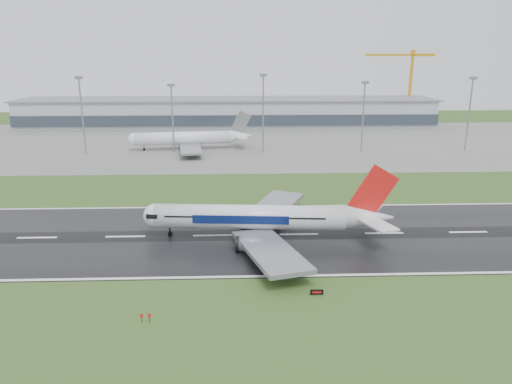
{
  "coord_description": "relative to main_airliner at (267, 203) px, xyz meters",
  "views": [
    {
      "loc": [
        6.25,
        -104.2,
        39.99
      ],
      "look_at": [
        10.45,
        12.0,
        7.0
      ],
      "focal_mm": 33.73,
      "sensor_mm": 36.0,
      "label": 1
    }
  ],
  "objects": [
    {
      "name": "floodmast_3",
      "position": [
        4.23,
        101.83,
        7.47
      ],
      "size": [
        0.64,
        0.64,
        31.72
      ],
      "primitive_type": "cylinder",
      "color": "gray",
      "rests_on": "ground"
    },
    {
      "name": "main_airliner",
      "position": [
        0.0,
        0.0,
        0.0
      ],
      "size": [
        60.32,
        57.87,
        16.58
      ],
      "primitive_type": null,
      "rotation": [
        0.0,
        0.0,
        -0.08
      ],
      "color": "silver",
      "rests_on": "runway"
    },
    {
      "name": "parked_airliner",
      "position": [
        -28.44,
        109.02,
        -0.26
      ],
      "size": [
        60.95,
        57.67,
        16.1
      ],
      "primitive_type": null,
      "rotation": [
        0.0,
        0.0,
        0.13
      ],
      "color": "white",
      "rests_on": "apron"
    },
    {
      "name": "floodmast_2",
      "position": [
        -34.01,
        101.83,
        5.49
      ],
      "size": [
        0.64,
        0.64,
        27.75
      ],
      "primitive_type": "cylinder",
      "color": "gray",
      "rests_on": "ground"
    },
    {
      "name": "runway_sign",
      "position": [
        7.06,
        -27.48,
        -7.87
      ],
      "size": [
        2.28,
        0.91,
        1.04
      ],
      "primitive_type": null,
      "rotation": [
        0.0,
        0.0,
        0.29
      ],
      "color": "black",
      "rests_on": "ground"
    },
    {
      "name": "floodmast_5",
      "position": [
        92.85,
        101.83,
        6.8
      ],
      "size": [
        0.64,
        0.64,
        30.39
      ],
      "primitive_type": "cylinder",
      "color": "gray",
      "rests_on": "ground"
    },
    {
      "name": "apron",
      "position": [
        -12.45,
        126.83,
        -8.35
      ],
      "size": [
        400.0,
        130.0,
        0.08
      ],
      "primitive_type": "cube",
      "color": "slate",
      "rests_on": "ground"
    },
    {
      "name": "tower_crane",
      "position": [
        101.7,
        201.83,
        13.4
      ],
      "size": [
        44.15,
        4.81,
        43.58
      ],
      "primitive_type": null,
      "rotation": [
        0.0,
        0.0,
        0.05
      ],
      "color": "#C7910F",
      "rests_on": "ground"
    },
    {
      "name": "floodmast_4",
      "position": [
        46.98,
        101.83,
        5.96
      ],
      "size": [
        0.64,
        0.64,
        28.7
      ],
      "primitive_type": "cylinder",
      "color": "gray",
      "rests_on": "ground"
    },
    {
      "name": "terminal",
      "position": [
        -12.45,
        186.83,
        -0.89
      ],
      "size": [
        240.0,
        36.0,
        15.0
      ],
      "primitive_type": "cube",
      "color": "#999DA5",
      "rests_on": "ground"
    },
    {
      "name": "ground",
      "position": [
        -12.45,
        1.83,
        -8.39
      ],
      "size": [
        520.0,
        520.0,
        0.0
      ],
      "primitive_type": "plane",
      "color": "#2D4E1C",
      "rests_on": "ground"
    },
    {
      "name": "floodmast_1",
      "position": [
        -71.52,
        101.83,
        7.03
      ],
      "size": [
        0.64,
        0.64,
        30.83
      ],
      "primitive_type": "cylinder",
      "color": "gray",
      "rests_on": "ground"
    },
    {
      "name": "runway",
      "position": [
        -12.45,
        1.83,
        -8.34
      ],
      "size": [
        400.0,
        45.0,
        0.1
      ],
      "primitive_type": "cube",
      "color": "black",
      "rests_on": "ground"
    }
  ]
}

